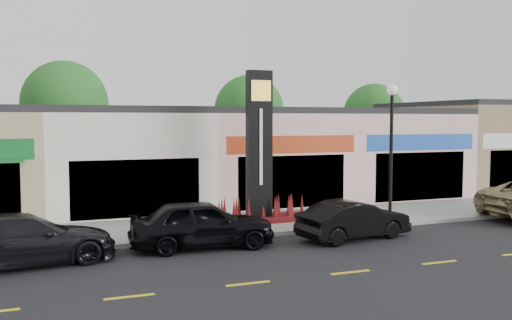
{
  "coord_description": "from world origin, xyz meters",
  "views": [
    {
      "loc": [
        -4.53,
        -15.88,
        4.21
      ],
      "look_at": [
        2.8,
        4.0,
        2.64
      ],
      "focal_mm": 38.0,
      "sensor_mm": 36.0,
      "label": 1
    }
  ],
  "objects_px": {
    "lamp_east_near": "(391,138)",
    "car_black_sedan": "(202,224)",
    "car_dark_sedan": "(23,240)",
    "car_black_conv": "(354,220)",
    "pylon_sign": "(259,169)"
  },
  "relations": [
    {
      "from": "lamp_east_near",
      "to": "car_black_sedan",
      "type": "relative_size",
      "value": 1.15
    },
    {
      "from": "car_dark_sedan",
      "to": "car_black_conv",
      "type": "relative_size",
      "value": 1.24
    },
    {
      "from": "lamp_east_near",
      "to": "car_dark_sedan",
      "type": "xyz_separation_m",
      "value": [
        -13.51,
        -1.59,
        -2.72
      ]
    },
    {
      "from": "car_black_sedan",
      "to": "car_black_conv",
      "type": "bearing_deg",
      "value": -92.76
    },
    {
      "from": "car_dark_sedan",
      "to": "car_black_conv",
      "type": "bearing_deg",
      "value": -100.51
    },
    {
      "from": "pylon_sign",
      "to": "lamp_east_near",
      "type": "bearing_deg",
      "value": -18.75
    },
    {
      "from": "lamp_east_near",
      "to": "car_dark_sedan",
      "type": "relative_size",
      "value": 1.05
    },
    {
      "from": "car_black_sedan",
      "to": "car_black_conv",
      "type": "xyz_separation_m",
      "value": [
        5.37,
        -0.56,
        -0.12
      ]
    },
    {
      "from": "pylon_sign",
      "to": "car_black_conv",
      "type": "height_order",
      "value": "pylon_sign"
    },
    {
      "from": "lamp_east_near",
      "to": "pylon_sign",
      "type": "relative_size",
      "value": 0.91
    },
    {
      "from": "lamp_east_near",
      "to": "car_dark_sedan",
      "type": "height_order",
      "value": "lamp_east_near"
    },
    {
      "from": "lamp_east_near",
      "to": "car_black_sedan",
      "type": "bearing_deg",
      "value": -171.07
    },
    {
      "from": "pylon_sign",
      "to": "car_black_sedan",
      "type": "relative_size",
      "value": 1.27
    },
    {
      "from": "car_dark_sedan",
      "to": "car_black_sedan",
      "type": "height_order",
      "value": "car_black_sedan"
    },
    {
      "from": "pylon_sign",
      "to": "car_dark_sedan",
      "type": "distance_m",
      "value": 9.25
    }
  ]
}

